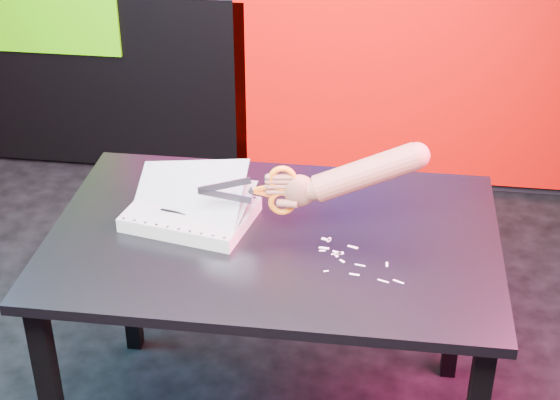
# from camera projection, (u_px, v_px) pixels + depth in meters

# --- Properties ---
(work_table) EXTENTS (1.24, 0.83, 0.75)m
(work_table) POSITION_uv_depth(u_px,v_px,m) (274.00, 259.00, 2.41)
(work_table) COLOR black
(work_table) RESTS_ON ground
(printout_stack) EXTENTS (0.38, 0.31, 0.18)m
(printout_stack) POSITION_uv_depth(u_px,v_px,m) (191.00, 213.00, 2.41)
(printout_stack) COLOR beige
(printout_stack) RESTS_ON work_table
(scissors) EXTENTS (0.26, 0.05, 0.15)m
(scissors) POSITION_uv_depth(u_px,v_px,m) (275.00, 191.00, 2.29)
(scissors) COLOR #A8A9B6
(scissors) RESTS_ON printout_stack
(hand_forearm) EXTENTS (0.42, 0.11, 0.19)m
(hand_forearm) POSITION_uv_depth(u_px,v_px,m) (355.00, 175.00, 2.26)
(hand_forearm) COLOR #8C5D3F
(hand_forearm) RESTS_ON work_table
(paper_clippings) EXTENTS (0.23, 0.19, 0.00)m
(paper_clippings) POSITION_uv_depth(u_px,v_px,m) (346.00, 256.00, 2.26)
(paper_clippings) COLOR silver
(paper_clippings) RESTS_ON work_table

